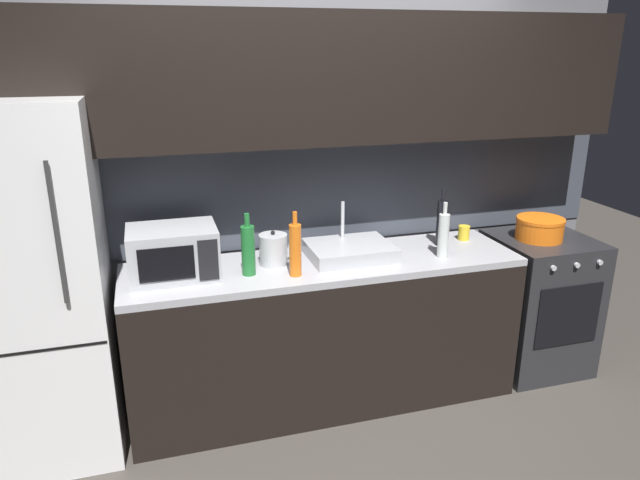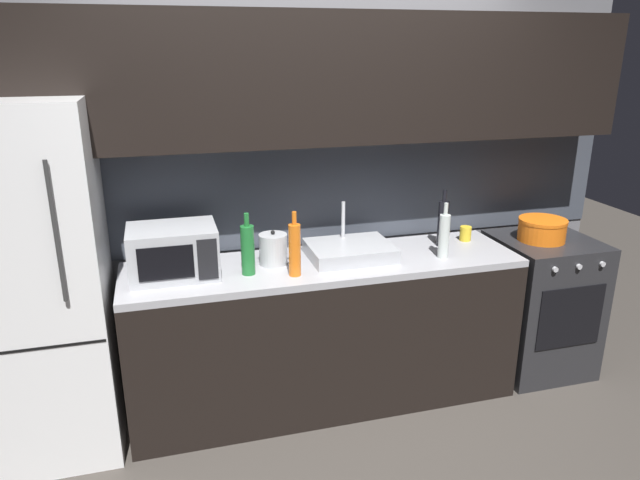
# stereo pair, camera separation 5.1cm
# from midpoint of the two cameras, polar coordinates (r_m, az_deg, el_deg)

# --- Properties ---
(back_wall) EXTENTS (4.01, 0.44, 2.50)m
(back_wall) POSITION_cam_midpoint_polar(r_m,az_deg,el_deg) (3.44, -1.38, 9.75)
(back_wall) COLOR slate
(back_wall) RESTS_ON ground
(counter_run) EXTENTS (2.27, 0.60, 0.90)m
(counter_run) POSITION_cam_midpoint_polar(r_m,az_deg,el_deg) (3.51, 0.06, -9.00)
(counter_run) COLOR black
(counter_run) RESTS_ON ground
(refrigerator) EXTENTS (0.68, 0.69, 1.85)m
(refrigerator) POSITION_cam_midpoint_polar(r_m,az_deg,el_deg) (3.26, -26.47, -4.17)
(refrigerator) COLOR white
(refrigerator) RESTS_ON ground
(oven_range) EXTENTS (0.60, 0.62, 0.90)m
(oven_range) POSITION_cam_midpoint_polar(r_m,az_deg,el_deg) (4.14, 20.13, -5.77)
(oven_range) COLOR #232326
(oven_range) RESTS_ON ground
(microwave) EXTENTS (0.46, 0.35, 0.27)m
(microwave) POSITION_cam_midpoint_polar(r_m,az_deg,el_deg) (3.18, -14.62, -1.17)
(microwave) COLOR #A8AAAF
(microwave) RESTS_ON counter_run
(sink_basin) EXTENTS (0.48, 0.38, 0.30)m
(sink_basin) POSITION_cam_midpoint_polar(r_m,az_deg,el_deg) (3.39, 2.48, -1.02)
(sink_basin) COLOR #ADAFB5
(sink_basin) RESTS_ON counter_run
(kettle) EXTENTS (0.19, 0.16, 0.20)m
(kettle) POSITION_cam_midpoint_polar(r_m,az_deg,el_deg) (3.27, -5.02, -0.92)
(kettle) COLOR #B7BABF
(kettle) RESTS_ON counter_run
(wine_bottle_dark) EXTENTS (0.06, 0.06, 0.35)m
(wine_bottle_dark) POSITION_cam_midpoint_polar(r_m,az_deg,el_deg) (3.63, 11.42, 1.72)
(wine_bottle_dark) COLOR black
(wine_bottle_dark) RESTS_ON counter_run
(wine_bottle_orange) EXTENTS (0.06, 0.06, 0.35)m
(wine_bottle_orange) POSITION_cam_midpoint_polar(r_m,az_deg,el_deg) (3.09, -2.91, -0.92)
(wine_bottle_orange) COLOR orange
(wine_bottle_orange) RESTS_ON counter_run
(wine_bottle_green) EXTENTS (0.07, 0.07, 0.34)m
(wine_bottle_green) POSITION_cam_midpoint_polar(r_m,az_deg,el_deg) (3.12, -7.51, -0.93)
(wine_bottle_green) COLOR #1E6B2D
(wine_bottle_green) RESTS_ON counter_run
(wine_bottle_clear) EXTENTS (0.06, 0.06, 0.33)m
(wine_bottle_clear) POSITION_cam_midpoint_polar(r_m,az_deg,el_deg) (3.43, 11.56, 0.51)
(wine_bottle_clear) COLOR silver
(wine_bottle_clear) RESTS_ON counter_run
(mug_yellow) EXTENTS (0.07, 0.07, 0.09)m
(mug_yellow) POSITION_cam_midpoint_polar(r_m,az_deg,el_deg) (3.79, 13.52, 0.69)
(mug_yellow) COLOR gold
(mug_yellow) RESTS_ON counter_run
(cooking_pot) EXTENTS (0.30, 0.30, 0.14)m
(cooking_pot) POSITION_cam_midpoint_polar(r_m,az_deg,el_deg) (3.94, 20.34, 1.06)
(cooking_pot) COLOR orange
(cooking_pot) RESTS_ON oven_range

